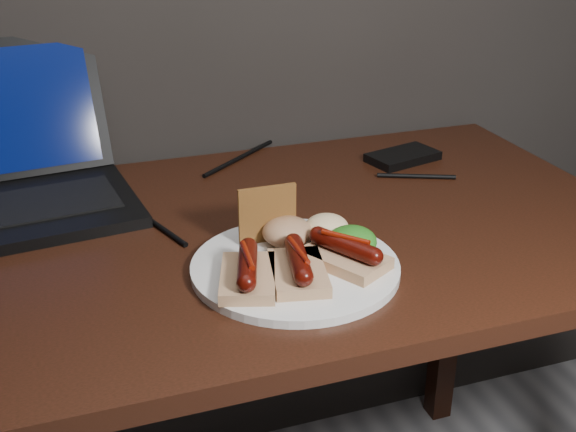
% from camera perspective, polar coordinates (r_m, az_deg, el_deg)
% --- Properties ---
extents(desk, '(1.40, 0.70, 0.75)m').
position_cam_1_polar(desk, '(1.13, -6.90, -5.74)').
color(desk, '#37160D').
rests_on(desk, ground).
extents(laptop, '(0.42, 0.38, 0.25)m').
position_cam_1_polar(laptop, '(1.26, -21.49, 3.07)').
color(laptop, black).
rests_on(laptop, desk).
extents(hard_drive, '(0.15, 0.11, 0.02)m').
position_cam_1_polar(hard_drive, '(1.40, 9.06, 4.66)').
color(hard_drive, black).
rests_on(hard_drive, desk).
extents(desk_cables, '(0.91, 0.40, 0.01)m').
position_cam_1_polar(desk_cables, '(1.23, -8.51, 1.66)').
color(desk_cables, black).
rests_on(desk_cables, desk).
extents(plate, '(0.29, 0.29, 0.01)m').
position_cam_1_polar(plate, '(0.99, 0.57, -4.05)').
color(plate, silver).
rests_on(plate, desk).
extents(bread_sausage_left, '(0.10, 0.13, 0.04)m').
position_cam_1_polar(bread_sausage_left, '(0.93, -3.21, -4.42)').
color(bread_sausage_left, tan).
rests_on(bread_sausage_left, plate).
extents(bread_sausage_center, '(0.09, 0.13, 0.04)m').
position_cam_1_polar(bread_sausage_center, '(0.94, 0.82, -4.02)').
color(bread_sausage_center, tan).
rests_on(bread_sausage_center, plate).
extents(bread_sausage_right, '(0.12, 0.13, 0.04)m').
position_cam_1_polar(bread_sausage_right, '(0.98, 4.52, -2.94)').
color(bread_sausage_right, tan).
rests_on(bread_sausage_right, plate).
extents(crispbread, '(0.08, 0.01, 0.08)m').
position_cam_1_polar(crispbread, '(1.03, -1.64, 0.15)').
color(crispbread, '#9E632B').
rests_on(crispbread, plate).
extents(salad_greens, '(0.07, 0.07, 0.04)m').
position_cam_1_polar(salad_greens, '(1.01, 5.07, -1.98)').
color(salad_greens, '#166313').
rests_on(salad_greens, plate).
extents(salsa_mound, '(0.07, 0.07, 0.04)m').
position_cam_1_polar(salsa_mound, '(1.03, -0.06, -1.24)').
color(salsa_mound, maroon).
rests_on(salsa_mound, plate).
extents(coleslaw_mound, '(0.06, 0.06, 0.04)m').
position_cam_1_polar(coleslaw_mound, '(1.05, 3.08, -0.87)').
color(coleslaw_mound, '#EBE6CB').
rests_on(coleslaw_mound, plate).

